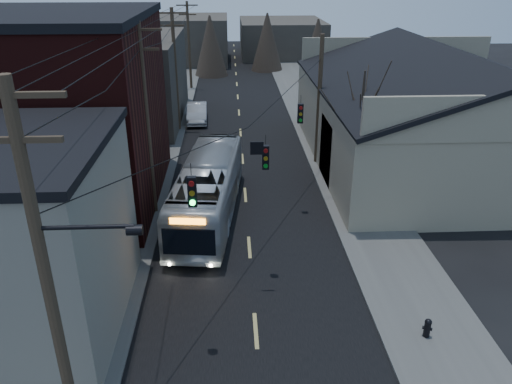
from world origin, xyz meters
TOP-DOWN VIEW (x-y plane):
  - road_surface at (0.00, 30.00)m, footprint 9.00×110.00m
  - sidewalk_left at (-6.50, 30.00)m, footprint 4.00×110.00m
  - sidewalk_right at (6.50, 30.00)m, footprint 4.00×110.00m
  - building_brick at (-10.00, 20.00)m, footprint 10.00×12.00m
  - building_left_far at (-9.50, 36.00)m, footprint 9.00×14.00m
  - warehouse at (13.00, 25.00)m, footprint 16.16×20.60m
  - building_far_left at (-6.00, 65.00)m, footprint 10.00×12.00m
  - building_far_right at (7.00, 70.00)m, footprint 12.00×14.00m
  - bare_tree at (6.50, 20.00)m, footprint 0.40×0.40m
  - utility_lines at (-3.11, 24.14)m, footprint 11.24×45.28m
  - bus at (-2.04, 17.40)m, footprint 3.86×11.50m
  - parked_car at (-3.65, 35.33)m, footprint 1.84×4.81m
  - fire_hydrant at (6.14, 7.25)m, footprint 0.36×0.26m

SIDE VIEW (x-z plane):
  - road_surface at x=0.00m, z-range 0.00..0.02m
  - sidewalk_left at x=-6.50m, z-range 0.00..0.12m
  - sidewalk_right at x=6.50m, z-range 0.00..0.12m
  - fire_hydrant at x=6.14m, z-range 0.15..0.90m
  - parked_car at x=-3.65m, z-range 0.00..1.56m
  - bus at x=-2.04m, z-range 0.00..3.14m
  - building_far_right at x=7.00m, z-range 0.00..5.00m
  - warehouse at x=13.00m, z-range -1.17..6.56m
  - building_far_left at x=-6.00m, z-range 0.00..6.00m
  - building_left_far at x=-9.50m, z-range 0.00..7.00m
  - bare_tree at x=6.50m, z-range 0.00..7.20m
  - utility_lines at x=-3.11m, z-range -0.30..10.20m
  - building_brick at x=-10.00m, z-range 0.00..10.00m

